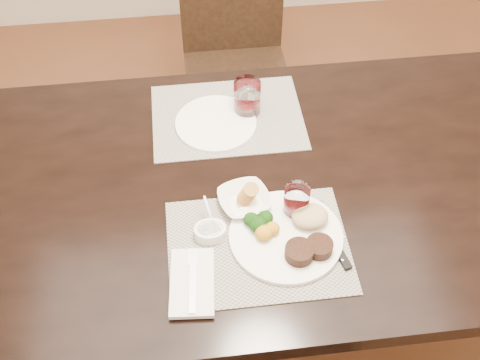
{
  "coord_description": "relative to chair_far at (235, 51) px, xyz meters",
  "views": [
    {
      "loc": [
        -0.22,
        -1.09,
        2.02
      ],
      "look_at": [
        -0.1,
        -0.04,
        0.82
      ],
      "focal_mm": 45.0,
      "sensor_mm": 36.0,
      "label": 1
    }
  ],
  "objects": [
    {
      "name": "placemat_near",
      "position": [
        -0.07,
        -1.15,
        0.25
      ],
      "size": [
        0.46,
        0.34,
        0.0
      ],
      "primitive_type": "cube",
      "color": "gray",
      "rests_on": "dining_table"
    },
    {
      "name": "wine_glass_far",
      "position": [
        -0.03,
        -0.64,
        0.3
      ],
      "size": [
        0.08,
        0.08,
        0.11
      ],
      "rotation": [
        0.0,
        0.0,
        0.17
      ],
      "color": "silver",
      "rests_on": "placemat_far"
    },
    {
      "name": "wine_glass_near",
      "position": [
        0.04,
        -1.05,
        0.29
      ],
      "size": [
        0.07,
        0.07,
        0.09
      ],
      "rotation": [
        0.0,
        0.0,
        0.34
      ],
      "color": "silver",
      "rests_on": "placemat_near"
    },
    {
      "name": "steak_knife",
      "position": [
        0.13,
        -1.17,
        0.26
      ],
      "size": [
        0.05,
        0.23,
        0.01
      ],
      "rotation": [
        0.0,
        0.0,
        0.24
      ],
      "color": "silver",
      "rests_on": "placemat_near"
    },
    {
      "name": "cracker_bowl",
      "position": [
        -0.09,
        -1.01,
        0.27
      ],
      "size": [
        0.16,
        0.16,
        0.06
      ],
      "rotation": [
        0.0,
        0.0,
        0.24
      ],
      "color": "white",
      "rests_on": "placemat_near"
    },
    {
      "name": "ground_plane",
      "position": [
        0.0,
        -0.93,
        -0.5
      ],
      "size": [
        4.5,
        4.5,
        0.0
      ],
      "primitive_type": "plane",
      "color": "#4C2A18",
      "rests_on": "ground"
    },
    {
      "name": "dining_table",
      "position": [
        0.0,
        -0.93,
        0.16
      ],
      "size": [
        2.0,
        1.0,
        0.75
      ],
      "color": "black",
      "rests_on": "ground"
    },
    {
      "name": "sauce_ramekin",
      "position": [
        -0.19,
        -1.1,
        0.27
      ],
      "size": [
        0.08,
        0.12,
        0.07
      ],
      "rotation": [
        0.0,
        0.0,
        0.27
      ],
      "color": "white",
      "rests_on": "placemat_near"
    },
    {
      "name": "chair_far",
      "position": [
        0.0,
        0.0,
        0.0
      ],
      "size": [
        0.42,
        0.42,
        0.9
      ],
      "color": "black",
      "rests_on": "ground"
    },
    {
      "name": "placemat_far",
      "position": [
        -0.1,
        -0.66,
        0.25
      ],
      "size": [
        0.46,
        0.34,
        0.0
      ],
      "primitive_type": "cube",
      "color": "gray",
      "rests_on": "dining_table"
    },
    {
      "name": "dinner_plate",
      "position": [
        0.02,
        -1.13,
        0.27
      ],
      "size": [
        0.29,
        0.29,
        0.05
      ],
      "rotation": [
        0.0,
        0.0,
        -0.23
      ],
      "color": "white",
      "rests_on": "placemat_near"
    },
    {
      "name": "far_plate",
      "position": [
        -0.14,
        -0.69,
        0.26
      ],
      "size": [
        0.25,
        0.25,
        0.01
      ],
      "primitive_type": "cylinder",
      "color": "white",
      "rests_on": "placemat_far"
    },
    {
      "name": "napkin_fork",
      "position": [
        -0.24,
        -1.24,
        0.26
      ],
      "size": [
        0.12,
        0.2,
        0.02
      ],
      "rotation": [
        0.0,
        0.0,
        -0.08
      ],
      "color": "white",
      "rests_on": "placemat_near"
    }
  ]
}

